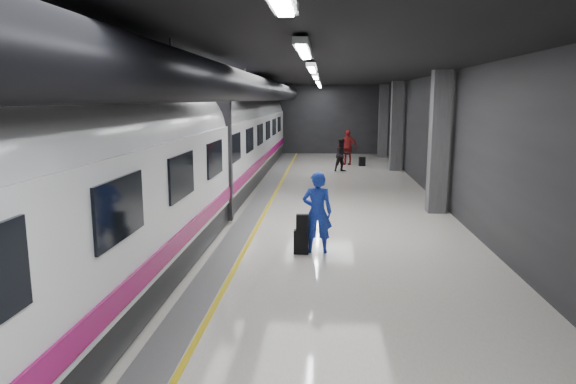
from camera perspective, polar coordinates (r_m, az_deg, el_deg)
name	(u,v)px	position (r m, az deg, el deg)	size (l,w,h in m)	color
ground	(291,224)	(15.03, 0.36, -3.60)	(40.00, 40.00, 0.00)	silver
platform_hall	(284,101)	(15.57, -0.46, 10.03)	(10.02, 40.02, 4.51)	black
train	(180,153)	(15.23, -11.95, 4.27)	(3.05, 38.00, 4.05)	black
traveler_main	(317,212)	(12.13, 3.27, -2.27)	(0.71, 0.47, 1.95)	blue
suitcase_main	(301,242)	(12.18, 1.47, -5.56)	(0.35, 0.22, 0.56)	black
shoulder_bag	(302,223)	(12.03, 1.61, -3.41)	(0.29, 0.16, 0.39)	black
traveler_far_a	(342,155)	(25.99, 6.02, 4.11)	(0.82, 0.64, 1.68)	black
traveler_far_b	(347,147)	(28.81, 6.60, 4.96)	(1.14, 0.47, 1.94)	maroon
suitcase_far	(362,161)	(28.37, 8.22, 3.38)	(0.34, 0.22, 0.50)	black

